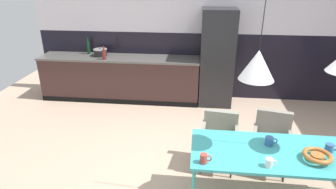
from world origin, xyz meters
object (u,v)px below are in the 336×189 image
(pendant_lamp_over_table_near, at_px, (258,65))
(mug_glass_clear, at_px, (269,141))
(mug_wide_latte, at_px, (204,158))
(armchair_corner_seat, at_px, (272,135))
(mug_dark_espresso, at_px, (269,163))
(armchair_facing_counter, at_px, (220,132))
(mug_white_ceramic, at_px, (329,148))
(dining_table, at_px, (285,156))
(bottle_spice_small, at_px, (104,54))
(bottle_wine_green, at_px, (88,47))
(fruit_bowl, at_px, (317,156))
(cooking_pot, at_px, (100,52))
(refrigerator_column, at_px, (217,58))

(pendant_lamp_over_table_near, bearing_deg, mug_glass_clear, 18.80)
(mug_glass_clear, xyz_separation_m, mug_wide_latte, (-0.70, -0.40, 0.00))
(armchair_corner_seat, bearing_deg, mug_dark_espresso, 86.82)
(armchair_facing_counter, xyz_separation_m, pendant_lamp_over_table_near, (0.23, -0.72, 1.17))
(armchair_corner_seat, height_order, mug_white_ceramic, mug_white_ceramic)
(dining_table, bearing_deg, bottle_spice_small, 136.42)
(bottle_wine_green, bearing_deg, armchair_corner_seat, -34.25)
(mug_glass_clear, relative_size, bottle_wine_green, 0.39)
(armchair_facing_counter, xyz_separation_m, mug_glass_clear, (0.47, -0.64, 0.30))
(dining_table, distance_m, fruit_bowl, 0.30)
(mug_wide_latte, bearing_deg, bottle_wine_green, 125.85)
(armchair_facing_counter, distance_m, mug_wide_latte, 1.10)
(dining_table, relative_size, armchair_corner_seat, 2.47)
(armchair_facing_counter, height_order, cooking_pot, cooking_pot)
(refrigerator_column, relative_size, mug_glass_clear, 14.13)
(mug_white_ceramic, bearing_deg, mug_wide_latte, -165.89)
(armchair_facing_counter, height_order, mug_white_ceramic, mug_white_ceramic)
(mug_white_ceramic, relative_size, bottle_wine_green, 0.37)
(armchair_facing_counter, bearing_deg, dining_table, 137.26)
(mug_white_ceramic, distance_m, mug_dark_espresso, 0.74)
(cooking_pot, distance_m, bottle_wine_green, 0.33)
(refrigerator_column, bearing_deg, armchair_facing_counter, -90.98)
(refrigerator_column, xyz_separation_m, bottle_spice_small, (-2.20, -0.20, 0.07))
(mug_white_ceramic, distance_m, bottle_wine_green, 4.75)
(mug_white_ceramic, bearing_deg, mug_glass_clear, 173.06)
(fruit_bowl, relative_size, mug_dark_espresso, 2.42)
(bottle_spice_small, bearing_deg, mug_glass_clear, -43.80)
(cooking_pot, distance_m, pendant_lamp_over_table_near, 3.90)
(mug_wide_latte, distance_m, cooking_pot, 3.81)
(armchair_corner_seat, distance_m, pendant_lamp_over_table_near, 1.47)
(mug_dark_espresso, distance_m, cooking_pot, 4.17)
(armchair_facing_counter, relative_size, armchair_corner_seat, 0.95)
(bottle_spice_small, distance_m, pendant_lamp_over_table_near, 3.60)
(dining_table, distance_m, mug_wide_latte, 0.90)
(mug_white_ceramic, height_order, cooking_pot, cooking_pot)
(mug_dark_espresso, bearing_deg, mug_white_ceramic, 25.20)
(armchair_corner_seat, height_order, mug_dark_espresso, mug_dark_espresso)
(mug_glass_clear, distance_m, bottle_spice_small, 3.65)
(mug_dark_espresso, bearing_deg, cooking_pot, 130.64)
(mug_white_ceramic, bearing_deg, bottle_spice_small, 141.13)
(mug_dark_espresso, xyz_separation_m, bottle_wine_green, (-3.01, 3.30, 0.25))
(dining_table, bearing_deg, pendant_lamp_over_table_near, 174.28)
(armchair_corner_seat, xyz_separation_m, mug_white_ceramic, (0.37, -0.73, 0.31))
(dining_table, distance_m, bottle_spice_small, 3.85)
(mug_dark_espresso, bearing_deg, fruit_bowl, 17.23)
(armchair_facing_counter, distance_m, mug_dark_espresso, 1.14)
(dining_table, relative_size, mug_dark_espresso, 16.90)
(mug_white_ceramic, xyz_separation_m, bottle_spice_small, (-3.22, 2.60, 0.21))
(fruit_bowl, relative_size, bottle_spice_small, 1.07)
(mug_dark_espresso, distance_m, bottle_spice_small, 3.88)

